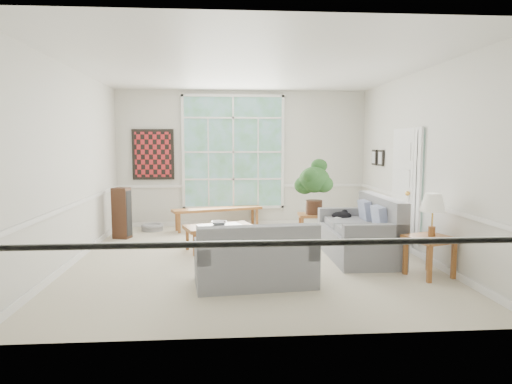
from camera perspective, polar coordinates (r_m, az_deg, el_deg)
floor at (r=7.40m, az=-0.67°, el=-8.32°), size 5.50×6.00×0.01m
ceiling at (r=7.26m, az=-0.70°, el=15.31°), size 5.50×6.00×0.02m
wall_back at (r=10.17m, az=-1.73°, el=4.17°), size 5.50×0.02×3.00m
wall_front at (r=4.19m, az=1.85°, el=1.53°), size 5.50×0.02×3.00m
wall_left at (r=7.52m, az=-22.11°, el=3.08°), size 0.02×6.00×3.00m
wall_right at (r=7.84m, az=19.84°, el=3.27°), size 0.02×6.00×3.00m
window_back at (r=10.12m, az=-2.86°, el=5.01°), size 2.30×0.08×2.40m
entry_door at (r=8.41m, az=17.83°, el=0.42°), size 0.08×0.90×2.10m
door_sidelight at (r=7.82m, az=19.57°, el=0.70°), size 0.08×0.26×1.90m
wall_art at (r=10.22m, az=-12.74°, el=4.60°), size 0.90×0.06×1.10m
wall_frame_near at (r=9.45m, az=15.31°, el=4.12°), size 0.04×0.26×0.32m
wall_frame_far at (r=9.83m, az=14.53°, el=4.21°), size 0.04×0.26×0.32m
loveseat_right at (r=7.55m, az=12.67°, el=-4.29°), size 0.96×1.84×0.99m
loveseat_front at (r=5.98m, az=-0.15°, el=-7.67°), size 1.61×0.95×0.83m
coffee_table at (r=7.94m, az=-4.61°, el=-5.72°), size 1.29×0.96×0.43m
pewter_bowl at (r=7.93m, az=-4.64°, el=-3.86°), size 0.35×0.35×0.08m
window_bench at (r=9.87m, az=-4.83°, el=-3.33°), size 1.97×0.96×0.45m
end_table at (r=8.93m, az=6.89°, el=-4.25°), size 0.51×0.51×0.48m
houseplant at (r=8.79m, az=7.29°, el=0.73°), size 0.67×0.67×1.08m
side_table at (r=6.79m, az=20.84°, el=-7.53°), size 0.71×0.71×0.56m
table_lamp at (r=6.72m, az=21.18°, el=-2.67°), size 0.49×0.49×0.59m
pet_bed at (r=9.94m, az=-12.83°, el=-4.32°), size 0.47×0.47×0.14m
floor_speaker at (r=9.23m, az=-16.44°, el=-2.54°), size 0.36×0.32×0.99m
cat at (r=8.12m, az=10.65°, el=-2.86°), size 0.40×0.33×0.17m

